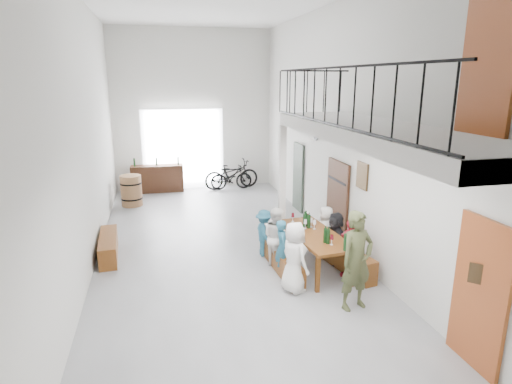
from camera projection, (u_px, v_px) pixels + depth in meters
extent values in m
plane|color=slate|center=(222.00, 249.00, 9.93)|extent=(12.00, 12.00, 0.00)
plane|color=silver|center=(193.00, 110.00, 14.86)|extent=(5.50, 0.00, 5.50)
plane|color=silver|center=(327.00, 211.00, 3.58)|extent=(5.50, 0.00, 5.50)
plane|color=silver|center=(84.00, 134.00, 8.60)|extent=(0.00, 12.00, 12.00)
plane|color=silver|center=(337.00, 127.00, 9.84)|extent=(0.00, 12.00, 12.00)
cube|color=white|center=(183.00, 150.00, 15.06)|extent=(2.80, 0.08, 2.80)
cube|color=brown|center=(480.00, 295.00, 5.66)|extent=(0.06, 0.95, 2.10)
cube|color=#3C2011|center=(337.00, 203.00, 9.99)|extent=(0.06, 1.10, 2.00)
cube|color=#2A342A|center=(298.00, 177.00, 12.63)|extent=(0.06, 0.80, 2.00)
cube|color=brown|center=(490.00, 55.00, 5.25)|extent=(0.06, 0.90, 1.95)
cube|color=#3E2C18|center=(362.00, 176.00, 8.73)|extent=(0.04, 0.45, 0.55)
cylinder|color=white|center=(316.00, 135.00, 11.05)|extent=(0.04, 0.28, 0.28)
cube|color=silver|center=(378.00, 134.00, 6.60)|extent=(1.50, 5.60, 0.25)
cube|color=black|center=(338.00, 67.00, 6.18)|extent=(0.03, 5.60, 0.03)
cube|color=black|center=(335.00, 125.00, 6.40)|extent=(0.03, 5.60, 0.03)
cube|color=black|center=(315.00, 71.00, 8.96)|extent=(1.50, 0.03, 0.03)
cube|color=silver|center=(282.00, 190.00, 9.43)|extent=(0.14, 0.14, 2.88)
cube|color=brown|center=(315.00, 235.00, 8.65)|extent=(1.03, 2.16, 0.06)
cube|color=brown|center=(318.00, 274.00, 7.82)|extent=(0.08, 0.08, 0.73)
cube|color=brown|center=(352.00, 268.00, 8.04)|extent=(0.08, 0.08, 0.73)
cube|color=brown|center=(281.00, 240.00, 9.47)|extent=(0.08, 0.08, 0.73)
cube|color=brown|center=(311.00, 236.00, 9.69)|extent=(0.08, 0.08, 0.73)
cube|color=brown|center=(283.00, 263.00, 8.65)|extent=(0.35, 1.78, 0.41)
cube|color=brown|center=(340.00, 255.00, 8.96)|extent=(0.66, 2.15, 0.49)
cylinder|color=black|center=(305.00, 219.00, 8.99)|extent=(0.07, 0.07, 0.35)
cylinder|color=black|center=(328.00, 235.00, 8.07)|extent=(0.07, 0.07, 0.35)
cylinder|color=black|center=(306.00, 218.00, 9.04)|extent=(0.07, 0.07, 0.35)
cylinder|color=black|center=(325.00, 234.00, 8.12)|extent=(0.07, 0.07, 0.35)
cylinder|color=black|center=(309.00, 220.00, 8.92)|extent=(0.07, 0.07, 0.35)
cube|color=brown|center=(109.00, 246.00, 9.44)|extent=(0.46, 1.67, 0.46)
cylinder|color=brown|center=(131.00, 191.00, 13.18)|extent=(0.64, 0.64, 0.96)
cylinder|color=black|center=(132.00, 198.00, 13.24)|extent=(0.65, 0.65, 0.05)
cylinder|color=black|center=(131.00, 183.00, 13.11)|extent=(0.65, 0.65, 0.05)
cube|color=#3C2011|center=(158.00, 179.00, 14.82)|extent=(1.78, 0.54, 0.93)
cylinder|color=black|center=(134.00, 162.00, 14.49)|extent=(0.06, 0.06, 0.28)
cylinder|color=black|center=(156.00, 162.00, 14.64)|extent=(0.06, 0.06, 0.28)
cylinder|color=black|center=(178.00, 161.00, 14.76)|extent=(0.06, 0.06, 0.28)
imported|color=white|center=(294.00, 257.00, 7.79)|extent=(0.61, 0.75, 1.34)
imported|color=#245E78|center=(282.00, 248.00, 8.49)|extent=(0.33, 0.45, 1.15)
imported|color=white|center=(276.00, 237.00, 8.90)|extent=(0.68, 0.75, 1.27)
imported|color=#245E78|center=(264.00, 233.00, 9.42)|extent=(0.43, 0.70, 1.05)
imported|color=#A31C2B|center=(350.00, 248.00, 8.37)|extent=(0.48, 0.77, 1.22)
imported|color=black|center=(335.00, 238.00, 9.01)|extent=(0.37, 1.07, 1.14)
imported|color=white|center=(326.00, 230.00, 9.49)|extent=(0.50, 0.62, 1.11)
imported|color=#424828|center=(357.00, 261.00, 7.17)|extent=(0.71, 0.55, 1.73)
imported|color=#154D1A|center=(314.00, 226.00, 10.86)|extent=(0.41, 0.38, 0.39)
imported|color=black|center=(231.00, 174.00, 15.24)|extent=(2.03, 0.92, 1.03)
imported|color=black|center=(231.00, 177.00, 15.14)|extent=(1.48, 0.43, 0.89)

